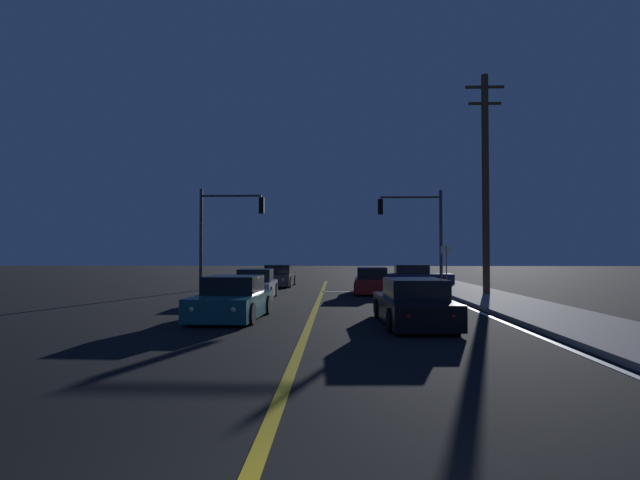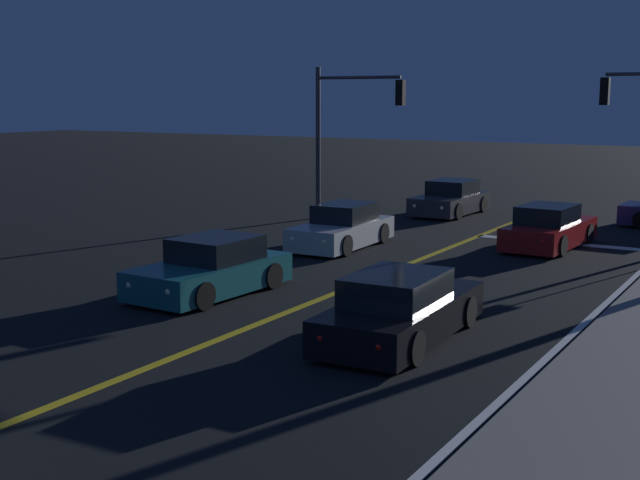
# 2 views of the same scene
# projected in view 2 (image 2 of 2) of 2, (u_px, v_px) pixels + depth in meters

# --- Properties ---
(lane_line_center) EXTENTS (0.20, 42.89, 0.01)m
(lane_line_center) POSITION_uv_depth(u_px,v_px,m) (306.00, 305.00, 19.14)
(lane_line_center) COLOR gold
(lane_line_center) RESTS_ON ground
(lane_line_edge_right) EXTENTS (0.16, 42.89, 0.01)m
(lane_line_edge_right) POSITION_uv_depth(u_px,v_px,m) (564.00, 342.00, 16.23)
(lane_line_edge_right) COLOR white
(lane_line_edge_right) RESTS_ON ground
(stop_bar) EXTENTS (6.04, 0.50, 0.01)m
(stop_bar) POSITION_uv_depth(u_px,v_px,m) (570.00, 244.00, 27.05)
(stop_bar) COLOR white
(stop_bar) RESTS_ON ground
(car_mid_block_charcoal) EXTENTS (2.00, 4.19, 1.34)m
(car_mid_block_charcoal) POSITION_uv_depth(u_px,v_px,m) (451.00, 199.00, 33.77)
(car_mid_block_charcoal) COLOR #2D2D33
(car_mid_block_charcoal) RESTS_ON ground
(car_lead_oncoming_black) EXTENTS (2.02, 4.71, 1.34)m
(car_lead_oncoming_black) POSITION_uv_depth(u_px,v_px,m) (400.00, 310.00, 16.34)
(car_lead_oncoming_black) COLOR black
(car_lead_oncoming_black) RESTS_ON ground
(car_distant_tail_silver) EXTENTS (1.92, 4.30, 1.34)m
(car_distant_tail_silver) POSITION_uv_depth(u_px,v_px,m) (342.00, 228.00, 26.42)
(car_distant_tail_silver) COLOR #B2B5BA
(car_distant_tail_silver) RESTS_ON ground
(car_following_oncoming_red) EXTENTS (1.98, 4.42, 1.34)m
(car_following_oncoming_red) POSITION_uv_depth(u_px,v_px,m) (549.00, 229.00, 26.33)
(car_following_oncoming_red) COLOR maroon
(car_following_oncoming_red) RESTS_ON ground
(car_far_approaching_teal) EXTENTS (2.14, 4.20, 1.34)m
(car_far_approaching_teal) POSITION_uv_depth(u_px,v_px,m) (211.00, 270.00, 20.17)
(car_far_approaching_teal) COLOR #195960
(car_far_approaching_teal) RESTS_ON ground
(traffic_signal_far_left) EXTENTS (3.65, 0.28, 5.70)m
(traffic_signal_far_left) POSITION_uv_depth(u_px,v_px,m) (348.00, 119.00, 31.48)
(traffic_signal_far_left) COLOR #38383D
(traffic_signal_far_left) RESTS_ON ground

